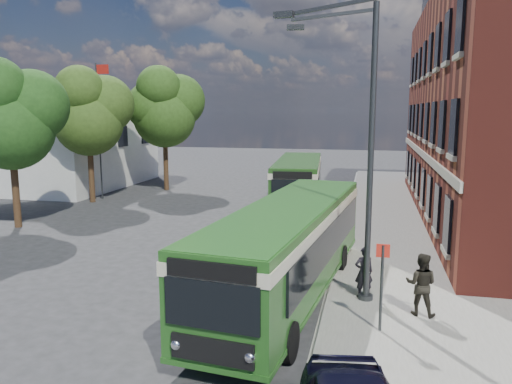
# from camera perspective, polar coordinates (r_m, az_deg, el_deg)

# --- Properties ---
(ground) EXTENTS (120.00, 120.00, 0.00)m
(ground) POSITION_cam_1_polar(r_m,az_deg,el_deg) (18.90, -3.69, -9.08)
(ground) COLOR #29292C
(ground) RESTS_ON ground
(pavement) EXTENTS (6.00, 48.00, 0.15)m
(pavement) POSITION_cam_1_polar(r_m,az_deg,el_deg) (25.91, 16.69, -4.21)
(pavement) COLOR gray
(pavement) RESTS_ON ground
(kerb_line) EXTENTS (0.12, 48.00, 0.01)m
(kerb_line) POSITION_cam_1_polar(r_m,az_deg,el_deg) (25.89, 9.92, -4.12)
(kerb_line) COLOR beige
(kerb_line) RESTS_ON ground
(white_building) EXTENTS (9.40, 13.40, 7.30)m
(white_building) POSITION_cam_1_polar(r_m,az_deg,el_deg) (42.19, -20.47, 5.61)
(white_building) COLOR silver
(white_building) RESTS_ON ground
(flagpole) EXTENTS (0.95, 0.10, 9.00)m
(flagpole) POSITION_cam_1_polar(r_m,az_deg,el_deg) (34.97, -17.45, 7.22)
(flagpole) COLOR #323536
(flagpole) RESTS_ON ground
(street_lamp) EXTENTS (2.96, 2.38, 9.00)m
(street_lamp) POSITION_cam_1_polar(r_m,az_deg,el_deg) (15.22, 11.64, 4.73)
(street_lamp) COLOR #323536
(street_lamp) RESTS_ON ground
(bus_stop_sign) EXTENTS (0.35, 0.08, 2.52)m
(bus_stop_sign) POSITION_cam_1_polar(r_m,az_deg,el_deg) (13.71, 14.17, -9.91)
(bus_stop_sign) COLOR #323536
(bus_stop_sign) RESTS_ON ground
(bus_front) EXTENTS (3.88, 12.15, 3.02)m
(bus_front) POSITION_cam_1_polar(r_m,az_deg,el_deg) (15.98, 3.79, -5.66)
(bus_front) COLOR #255C1D
(bus_front) RESTS_ON ground
(bus_rear) EXTENTS (3.41, 10.49, 3.02)m
(bus_rear) POSITION_cam_1_polar(r_m,az_deg,el_deg) (30.54, 4.85, 1.52)
(bus_rear) COLOR #24501B
(bus_rear) RESTS_ON ground
(pedestrian_a) EXTENTS (0.69, 0.57, 1.62)m
(pedestrian_a) POSITION_cam_1_polar(r_m,az_deg,el_deg) (16.14, 12.23, -8.93)
(pedestrian_a) COLOR black
(pedestrian_a) RESTS_ON pavement
(pedestrian_b) EXTENTS (1.01, 0.86, 1.82)m
(pedestrian_b) POSITION_cam_1_polar(r_m,az_deg,el_deg) (15.20, 18.35, -9.97)
(pedestrian_b) COLOR black
(pedestrian_b) RESTS_ON pavement
(tree_left) EXTENTS (5.04, 4.79, 8.51)m
(tree_left) POSITION_cam_1_polar(r_m,az_deg,el_deg) (27.90, -26.30, 7.98)
(tree_left) COLOR #382214
(tree_left) RESTS_ON ground
(tree_mid) EXTENTS (5.16, 4.91, 8.72)m
(tree_mid) POSITION_cam_1_polar(r_m,az_deg,el_deg) (33.93, -18.61, 8.77)
(tree_mid) COLOR #382214
(tree_mid) RESTS_ON ground
(tree_right) EXTENTS (5.43, 5.16, 9.16)m
(tree_right) POSITION_cam_1_polar(r_m,az_deg,el_deg) (37.97, -10.39, 9.56)
(tree_right) COLOR #382214
(tree_right) RESTS_ON ground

